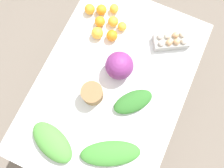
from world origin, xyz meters
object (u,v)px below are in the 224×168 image
object	(u,v)px
greens_bunch_kale	(110,153)
orange_5	(114,9)
paper_bag	(92,94)
orange_7	(101,10)
orange_0	(112,36)
cabbage_purple	(120,66)
orange_3	(122,26)
orange_6	(113,21)
greens_bunch_beet_tops	(133,102)
orange_1	(100,22)
orange_2	(97,33)
greens_bunch_dandelion	(52,142)
orange_4	(90,9)
egg_carton	(171,41)

from	to	relation	value
greens_bunch_kale	orange_5	bearing A→B (deg)	-156.91
paper_bag	orange_7	distance (m)	0.62
orange_0	orange_7	bearing A→B (deg)	-135.05
cabbage_purple	orange_3	distance (m)	0.32
cabbage_purple	orange_3	bearing A→B (deg)	-159.39
orange_6	greens_bunch_beet_tops	bearing A→B (deg)	37.07
orange_0	orange_1	size ratio (longest dim) A/B	1.07
cabbage_purple	orange_2	distance (m)	0.30
orange_5	greens_bunch_kale	bearing A→B (deg)	23.09
greens_bunch_dandelion	cabbage_purple	bearing A→B (deg)	163.39
cabbage_purple	orange_5	xyz separation A→B (m)	(-0.40, -0.22, -0.06)
greens_bunch_kale	orange_6	world-z (taller)	orange_6
greens_bunch_kale	greens_bunch_dandelion	distance (m)	0.36
orange_0	orange_7	xyz separation A→B (m)	(-0.15, -0.15, -0.00)
paper_bag	orange_2	xyz separation A→B (m)	(-0.40, -0.16, -0.02)
orange_7	paper_bag	bearing A→B (deg)	19.94
greens_bunch_kale	greens_bunch_beet_tops	bearing A→B (deg)	-179.99
orange_1	greens_bunch_kale	bearing A→B (deg)	29.44
cabbage_purple	greens_bunch_dandelion	size ratio (longest dim) A/B	0.59
cabbage_purple	orange_7	distance (m)	0.46
paper_bag	orange_2	world-z (taller)	paper_bag
orange_4	orange_0	bearing A→B (deg)	62.08
orange_7	greens_bunch_beet_tops	bearing A→B (deg)	42.24
egg_carton	greens_bunch_dandelion	xyz separation A→B (m)	(0.94, -0.42, 0.01)
orange_4	orange_5	xyz separation A→B (m)	(-0.08, 0.16, -0.00)
paper_bag	orange_1	world-z (taller)	paper_bag
orange_2	orange_7	world-z (taller)	orange_2
orange_4	orange_7	distance (m)	0.08
cabbage_purple	greens_bunch_beet_tops	bearing A→B (deg)	45.46
egg_carton	greens_bunch_kale	bearing A→B (deg)	55.14
egg_carton	orange_5	xyz separation A→B (m)	(-0.07, -0.46, -0.01)
paper_bag	greens_bunch_beet_tops	world-z (taller)	paper_bag
orange_6	paper_bag	bearing A→B (deg)	10.24
paper_bag	orange_7	bearing A→B (deg)	-160.06
cabbage_purple	paper_bag	distance (m)	0.25
orange_5	orange_0	bearing A→B (deg)	20.36
cabbage_purple	orange_2	size ratio (longest dim) A/B	2.21
greens_bunch_dandelion	orange_6	size ratio (longest dim) A/B	4.23
greens_bunch_dandelion	orange_1	xyz separation A→B (m)	(-0.86, -0.09, -0.01)
greens_bunch_beet_tops	orange_1	world-z (taller)	orange_1
orange_0	orange_5	xyz separation A→B (m)	(-0.20, -0.08, -0.01)
orange_2	orange_5	xyz separation A→B (m)	(-0.23, 0.03, -0.01)
orange_0	paper_bag	bearing A→B (deg)	7.74
cabbage_purple	orange_5	distance (m)	0.46
orange_7	orange_2	bearing A→B (deg)	16.27
paper_bag	greens_bunch_dandelion	size ratio (longest dim) A/B	0.44
greens_bunch_dandelion	orange_0	world-z (taller)	greens_bunch_dandelion
orange_1	orange_7	xyz separation A→B (m)	(-0.09, -0.03, 0.00)
orange_7	egg_carton	bearing A→B (deg)	88.14
orange_1	orange_5	world-z (taller)	orange_1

